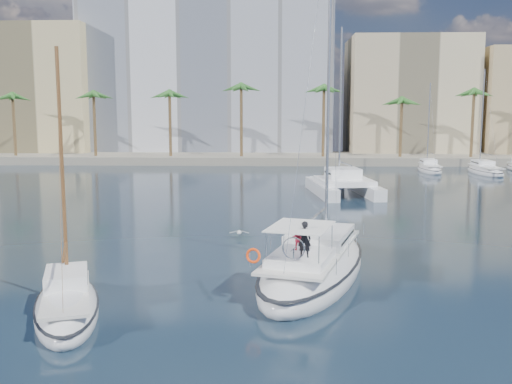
{
  "coord_description": "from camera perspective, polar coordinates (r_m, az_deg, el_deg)",
  "views": [
    {
      "loc": [
        -0.16,
        -28.45,
        7.76
      ],
      "look_at": [
        -1.24,
        1.5,
        3.56
      ],
      "focal_mm": 40.0,
      "sensor_mm": 36.0,
      "label": 1
    }
  ],
  "objects": [
    {
      "name": "ground",
      "position": [
        29.49,
        2.32,
        -7.28
      ],
      "size": [
        160.0,
        160.0,
        0.0
      ],
      "primitive_type": "plane",
      "color": "black",
      "rests_on": "ground"
    },
    {
      "name": "quay",
      "position": [
        89.74,
        2.17,
        3.4
      ],
      "size": [
        120.0,
        14.0,
        1.2
      ],
      "primitive_type": "cube",
      "color": "gray",
      "rests_on": "ground"
    },
    {
      "name": "building_modern",
      "position": [
        102.33,
        -4.67,
        11.45
      ],
      "size": [
        42.0,
        16.0,
        28.0
      ],
      "primitive_type": "cube",
      "color": "silver",
      "rests_on": "ground"
    },
    {
      "name": "building_tan_left",
      "position": [
        106.11,
        -21.45,
        9.19
      ],
      "size": [
        22.0,
        14.0,
        22.0
      ],
      "primitive_type": "cube",
      "color": "tan",
      "rests_on": "ground"
    },
    {
      "name": "building_beige",
      "position": [
        100.94,
        14.94,
        8.99
      ],
      "size": [
        20.0,
        14.0,
        20.0
      ],
      "primitive_type": "cube",
      "color": "#C3B38C",
      "rests_on": "ground"
    },
    {
      "name": "palm_left",
      "position": [
        91.95,
        -19.79,
        9.09
      ],
      "size": [
        3.6,
        3.6,
        12.3
      ],
      "color": "brown",
      "rests_on": "ground"
    },
    {
      "name": "palm_centre",
      "position": [
        85.49,
        2.2,
        9.67
      ],
      "size": [
        3.6,
        3.6,
        12.3
      ],
      "color": "brown",
      "rests_on": "ground"
    },
    {
      "name": "palm_right",
      "position": [
        92.06,
        24.15,
        8.86
      ],
      "size": [
        3.6,
        3.6,
        12.3
      ],
      "color": "brown",
      "rests_on": "ground"
    },
    {
      "name": "main_sloop",
      "position": [
        27.3,
        5.85,
        -7.36
      ],
      "size": [
        7.54,
        13.49,
        19.08
      ],
      "rotation": [
        0.0,
        0.0,
        -0.28
      ],
      "color": "silver",
      "rests_on": "ground"
    },
    {
      "name": "small_sloop",
      "position": [
        23.57,
        -18.38,
        -10.62
      ],
      "size": [
        4.7,
        7.97,
        10.92
      ],
      "rotation": [
        0.0,
        0.0,
        0.33
      ],
      "color": "silver",
      "rests_on": "ground"
    },
    {
      "name": "catamaran",
      "position": [
        54.89,
        8.7,
        0.93
      ],
      "size": [
        6.62,
        11.28,
        15.77
      ],
      "rotation": [
        0.0,
        0.0,
        0.12
      ],
      "color": "silver",
      "rests_on": "ground"
    },
    {
      "name": "seagull",
      "position": [
        35.43,
        -1.69,
        -4.05
      ],
      "size": [
        1.24,
        0.53,
        0.23
      ],
      "color": "silver",
      "rests_on": "ground"
    },
    {
      "name": "moored_yacht_a",
      "position": [
        78.49,
        16.95,
        1.96
      ],
      "size": [
        3.37,
        9.52,
        11.9
      ],
      "primitive_type": null,
      "rotation": [
        0.0,
        0.0,
        -0.07
      ],
      "color": "silver",
      "rests_on": "ground"
    },
    {
      "name": "moored_yacht_b",
      "position": [
        78.53,
        21.91,
        1.73
      ],
      "size": [
        3.32,
        10.83,
        13.72
      ],
      "primitive_type": null,
      "rotation": [
        0.0,
        0.0,
        -0.02
      ],
      "color": "silver",
      "rests_on": "ground"
    }
  ]
}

